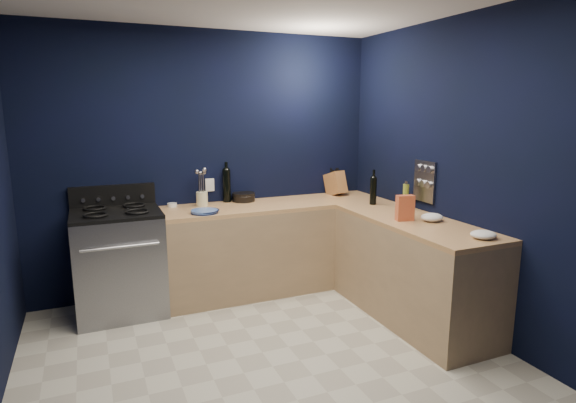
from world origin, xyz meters
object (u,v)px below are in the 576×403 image
gas_range (120,264)px  utensil_crock (202,199)px  plate_stack (204,212)px  crouton_bag (405,208)px  knife_block (335,184)px

gas_range → utensil_crock: (0.81, 0.17, 0.51)m
plate_stack → crouton_bag: 1.79m
gas_range → plate_stack: 0.90m
gas_range → knife_block: knife_block is taller
utensil_crock → knife_block: bearing=1.0°
gas_range → plate_stack: bearing=-12.0°
knife_block → utensil_crock: bearing=170.9°
crouton_bag → utensil_crock: bearing=151.0°
gas_range → plate_stack: plate_stack is taller
plate_stack → knife_block: bearing=12.9°
gas_range → utensil_crock: size_ratio=6.56×
plate_stack → crouton_bag: crouton_bag is taller
crouton_bag → gas_range: bearing=166.3°
plate_stack → utensil_crock: bearing=80.3°
plate_stack → utensil_crock: size_ratio=1.75×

